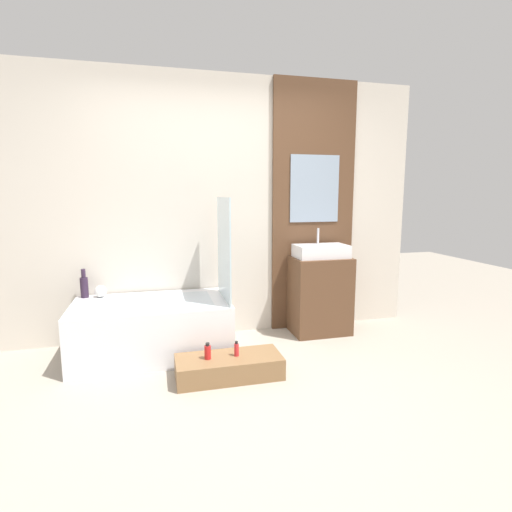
{
  "coord_description": "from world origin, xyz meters",
  "views": [
    {
      "loc": [
        -0.65,
        -2.43,
        1.45
      ],
      "look_at": [
        0.16,
        0.68,
        0.94
      ],
      "focal_mm": 28.0,
      "sensor_mm": 36.0,
      "label": 1
    }
  ],
  "objects_px": {
    "bathtub": "(152,328)",
    "vase_round_light": "(101,291)",
    "bottle_soap_primary": "(208,352)",
    "vase_tall_dark": "(84,286)",
    "bottle_soap_secondary": "(237,349)",
    "wooden_step_bench": "(229,367)",
    "sink": "(321,251)"
  },
  "relations": [
    {
      "from": "bathtub",
      "to": "vase_round_light",
      "type": "xyz_separation_m",
      "value": [
        -0.46,
        0.29,
        0.3
      ]
    },
    {
      "from": "vase_tall_dark",
      "to": "vase_round_light",
      "type": "distance_m",
      "value": 0.15
    },
    {
      "from": "sink",
      "to": "vase_round_light",
      "type": "xyz_separation_m",
      "value": [
        -2.15,
        0.12,
        -0.32
      ]
    },
    {
      "from": "bathtub",
      "to": "sink",
      "type": "height_order",
      "value": "sink"
    },
    {
      "from": "sink",
      "to": "wooden_step_bench",
      "type": "bearing_deg",
      "value": -144.77
    },
    {
      "from": "bottle_soap_primary",
      "to": "bathtub",
      "type": "bearing_deg",
      "value": 123.91
    },
    {
      "from": "bathtub",
      "to": "vase_tall_dark",
      "type": "xyz_separation_m",
      "value": [
        -0.6,
        0.31,
        0.35
      ]
    },
    {
      "from": "bottle_soap_primary",
      "to": "bottle_soap_secondary",
      "type": "distance_m",
      "value": 0.23
    },
    {
      "from": "wooden_step_bench",
      "to": "bottle_soap_primary",
      "type": "bearing_deg",
      "value": 180.0
    },
    {
      "from": "vase_round_light",
      "to": "sink",
      "type": "bearing_deg",
      "value": -3.17
    },
    {
      "from": "vase_tall_dark",
      "to": "vase_round_light",
      "type": "relative_size",
      "value": 2.43
    },
    {
      "from": "bottle_soap_primary",
      "to": "bottle_soap_secondary",
      "type": "relative_size",
      "value": 1.06
    },
    {
      "from": "bathtub",
      "to": "wooden_step_bench",
      "type": "xyz_separation_m",
      "value": [
        0.58,
        -0.62,
        -0.16
      ]
    },
    {
      "from": "wooden_step_bench",
      "to": "bottle_soap_primary",
      "type": "relative_size",
      "value": 6.42
    },
    {
      "from": "sink",
      "to": "bottle_soap_primary",
      "type": "height_order",
      "value": "sink"
    },
    {
      "from": "vase_round_light",
      "to": "bathtub",
      "type": "bearing_deg",
      "value": -32.1
    },
    {
      "from": "vase_tall_dark",
      "to": "sink",
      "type": "bearing_deg",
      "value": -3.47
    },
    {
      "from": "bathtub",
      "to": "wooden_step_bench",
      "type": "bearing_deg",
      "value": -46.71
    },
    {
      "from": "sink",
      "to": "bottle_soap_primary",
      "type": "xyz_separation_m",
      "value": [
        -1.28,
        -0.79,
        -0.64
      ]
    },
    {
      "from": "bathtub",
      "to": "vase_round_light",
      "type": "distance_m",
      "value": 0.62
    },
    {
      "from": "vase_tall_dark",
      "to": "vase_round_light",
      "type": "height_order",
      "value": "vase_tall_dark"
    },
    {
      "from": "bottle_soap_primary",
      "to": "vase_tall_dark",
      "type": "bearing_deg",
      "value": 137.6
    },
    {
      "from": "bottle_soap_secondary",
      "to": "bottle_soap_primary",
      "type": "bearing_deg",
      "value": 180.0
    },
    {
      "from": "wooden_step_bench",
      "to": "bathtub",
      "type": "bearing_deg",
      "value": 133.29
    },
    {
      "from": "bottle_soap_secondary",
      "to": "sink",
      "type": "bearing_deg",
      "value": 36.81
    },
    {
      "from": "vase_round_light",
      "to": "bottle_soap_secondary",
      "type": "xyz_separation_m",
      "value": [
        1.1,
        -0.9,
        -0.32
      ]
    },
    {
      "from": "bathtub",
      "to": "vase_round_light",
      "type": "height_order",
      "value": "vase_round_light"
    },
    {
      "from": "vase_round_light",
      "to": "vase_tall_dark",
      "type": "bearing_deg",
      "value": 171.92
    },
    {
      "from": "vase_round_light",
      "to": "bottle_soap_primary",
      "type": "height_order",
      "value": "vase_round_light"
    },
    {
      "from": "wooden_step_bench",
      "to": "bottle_soap_primary",
      "type": "distance_m",
      "value": 0.22
    },
    {
      "from": "bathtub",
      "to": "bottle_soap_primary",
      "type": "bearing_deg",
      "value": -56.09
    },
    {
      "from": "vase_tall_dark",
      "to": "bottle_soap_secondary",
      "type": "xyz_separation_m",
      "value": [
        1.24,
        -0.92,
        -0.38
      ]
    }
  ]
}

